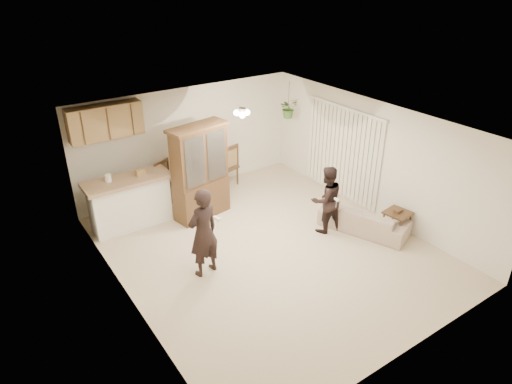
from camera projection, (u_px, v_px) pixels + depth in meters
floor at (268, 249)px, 8.90m from camera, size 6.50×6.50×0.00m
ceiling at (270, 126)px, 7.77m from camera, size 5.50×6.50×0.02m
wall_back at (188, 140)px, 10.72m from camera, size 5.50×0.02×2.50m
wall_front at (415, 284)px, 5.94m from camera, size 5.50×0.02×2.50m
wall_left at (123, 237)px, 6.95m from camera, size 0.02×6.50×2.50m
wall_right at (374, 159)px, 9.72m from camera, size 0.02×6.50×2.50m
breakfast_bar at (130, 204)px, 9.47m from camera, size 1.60×0.55×1.00m
bar_top at (127, 180)px, 9.22m from camera, size 1.75×0.70×0.08m
upper_cabinets at (105, 122)px, 9.25m from camera, size 1.50×0.34×0.70m
vertical_blinds at (342, 153)px, 10.43m from camera, size 0.06×2.30×2.10m
ceiling_fixture at (242, 113)px, 8.79m from camera, size 0.36×0.36×0.20m
hanging_plant at (289, 108)px, 10.98m from camera, size 0.43×0.37×0.48m
plant_cord at (289, 95)px, 10.84m from camera, size 0.01×0.01×0.65m
sofa at (365, 215)px, 9.35m from camera, size 1.37×2.01×0.73m
adult at (203, 229)px, 7.82m from camera, size 0.72×0.54×1.80m
child at (326, 201)px, 9.21m from camera, size 0.72×0.60×1.35m
china_hutch at (200, 173)px, 9.63m from camera, size 1.38×0.74×2.06m
side_table at (396, 223)px, 9.25m from camera, size 0.54×0.54×0.57m
chair_bar at (172, 196)px, 10.19m from camera, size 0.68×0.68×1.14m
chair_hutch_left at (199, 182)px, 10.91m from camera, size 0.63×0.63×1.02m
chair_hutch_right at (226, 173)px, 11.31m from camera, size 0.58×0.58×1.08m
controller_adult at (217, 219)px, 7.41m from camera, size 0.07×0.15×0.04m
controller_child at (337, 199)px, 8.85m from camera, size 0.06×0.13×0.04m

